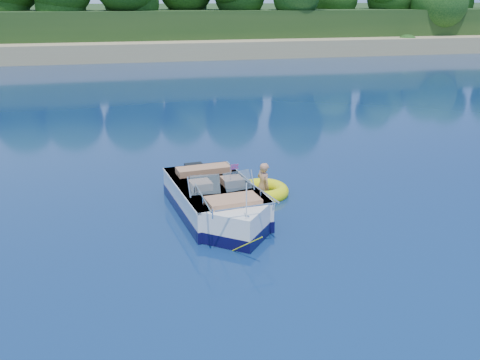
{
  "coord_description": "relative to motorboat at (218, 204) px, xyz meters",
  "views": [
    {
      "loc": [
        -4.65,
        -11.97,
        5.23
      ],
      "look_at": [
        -1.66,
        0.4,
        0.85
      ],
      "focal_mm": 40.0,
      "sensor_mm": 36.0,
      "label": 1
    }
  ],
  "objects": [
    {
      "name": "ground",
      "position": [
        2.27,
        -0.18,
        -0.34
      ],
      "size": [
        160.0,
        160.0,
        0.0
      ],
      "primitive_type": "plane",
      "color": "#0A1A48",
      "rests_on": "ground"
    },
    {
      "name": "tow_tube",
      "position": [
        1.5,
        1.25,
        -0.24
      ],
      "size": [
        1.73,
        1.73,
        0.39
      ],
      "rotation": [
        0.0,
        0.0,
        -0.19
      ],
      "color": "#FAF90B",
      "rests_on": "ground"
    },
    {
      "name": "shoreline",
      "position": [
        2.27,
        63.59,
        0.64
      ],
      "size": [
        170.0,
        59.0,
        6.0
      ],
      "color": "tan",
      "rests_on": "ground"
    },
    {
      "name": "boy",
      "position": [
        1.51,
        1.27,
        -0.34
      ],
      "size": [
        0.58,
        0.82,
        1.47
      ],
      "primitive_type": "imported",
      "rotation": [
        0.0,
        -0.17,
        1.94
      ],
      "color": "tan",
      "rests_on": "ground"
    },
    {
      "name": "motorboat",
      "position": [
        0.0,
        0.0,
        0.0
      ],
      "size": [
        2.24,
        5.21,
        1.74
      ],
      "rotation": [
        0.0,
        0.0,
        0.11
      ],
      "color": "white",
      "rests_on": "ground"
    }
  ]
}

